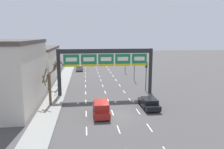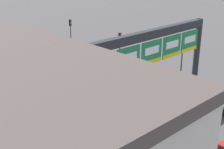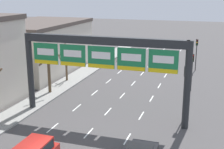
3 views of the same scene
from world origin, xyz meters
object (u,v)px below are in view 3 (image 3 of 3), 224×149
at_px(traffic_light_mid_block, 185,83).
at_px(traffic_light_far_end, 192,65).
at_px(sign_gantry, 102,58).
at_px(tree_bare_third, 66,63).
at_px(tree_bare_closest, 48,67).
at_px(car_grey, 126,55).
at_px(traffic_light_near_gantry, 197,48).

relative_size(traffic_light_mid_block, traffic_light_far_end, 1.15).
height_order(sign_gantry, tree_bare_third, sign_gantry).
bearing_deg(tree_bare_closest, traffic_light_far_end, 20.53).
height_order(tree_bare_closest, tree_bare_third, tree_bare_closest).
bearing_deg(car_grey, tree_bare_third, -103.08).
bearing_deg(tree_bare_closest, car_grey, 80.74).
xyz_separation_m(car_grey, traffic_light_mid_block, (11.94, -23.99, 2.83)).
distance_m(sign_gantry, traffic_light_near_gantry, 22.01).
relative_size(car_grey, traffic_light_far_end, 1.07).
bearing_deg(sign_gantry, tree_bare_closest, 149.15).
relative_size(tree_bare_closest, tree_bare_third, 1.17).
bearing_deg(traffic_light_near_gantry, traffic_light_far_end, -89.44).
xyz_separation_m(sign_gantry, tree_bare_third, (-8.48, 9.81, -3.19)).
xyz_separation_m(traffic_light_near_gantry, traffic_light_mid_block, (0.10, -19.22, 0.27)).
xyz_separation_m(traffic_light_mid_block, traffic_light_far_end, (-0.00, 9.10, -0.43)).
height_order(traffic_light_mid_block, traffic_light_far_end, traffic_light_mid_block).
height_order(car_grey, traffic_light_near_gantry, traffic_light_near_gantry).
height_order(traffic_light_mid_block, tree_bare_third, traffic_light_mid_block).
bearing_deg(car_grey, tree_bare_closest, -99.26).
bearing_deg(traffic_light_near_gantry, traffic_light_mid_block, -89.69).
distance_m(car_grey, traffic_light_far_end, 19.23).
bearing_deg(traffic_light_near_gantry, tree_bare_closest, -133.81).
height_order(sign_gantry, tree_bare_closest, sign_gantry).
height_order(traffic_light_near_gantry, traffic_light_mid_block, traffic_light_mid_block).
distance_m(traffic_light_near_gantry, tree_bare_third, 18.98).
xyz_separation_m(car_grey, tree_bare_closest, (-3.36, -20.62, 2.26)).
relative_size(car_grey, tree_bare_third, 0.97).
bearing_deg(sign_gantry, car_grey, 100.72).
height_order(traffic_light_far_end, tree_bare_third, tree_bare_third).
relative_size(sign_gantry, traffic_light_near_gantry, 3.32).
bearing_deg(traffic_light_mid_block, tree_bare_closest, 167.57).
distance_m(traffic_light_far_end, tree_bare_closest, 16.34).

